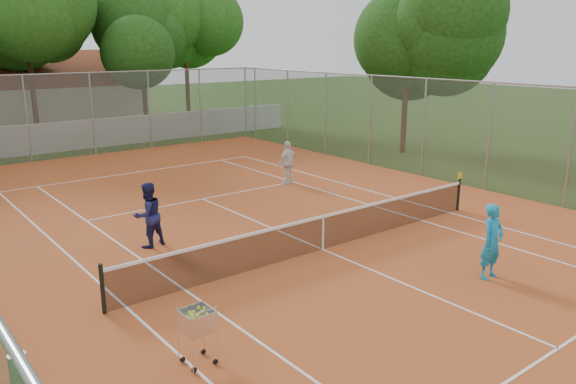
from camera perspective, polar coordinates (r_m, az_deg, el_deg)
ground at (r=15.09m, az=3.54°, el=-5.93°), size 120.00×120.00×0.00m
court_pad at (r=15.09m, az=3.54°, el=-5.89°), size 18.00×34.00×0.02m
court_lines at (r=15.08m, az=3.54°, el=-5.85°), size 10.98×23.78×0.01m
tennis_net at (r=14.92m, az=3.57°, el=-4.10°), size 11.88×0.10×0.98m
perimeter_fence at (r=14.51m, az=3.66°, el=1.48°), size 18.00×34.00×4.00m
boundary_wall at (r=31.32m, az=-20.28°, el=5.49°), size 26.00×0.30×1.50m
tropical_trees at (r=33.85m, az=-22.58°, el=13.16°), size 29.00×19.00×10.00m
player_near at (r=13.85m, az=20.02°, el=-4.76°), size 0.66×0.43×1.79m
player_far_left at (r=15.48m, az=-14.03°, el=-2.28°), size 0.98×0.83×1.77m
player_far_right at (r=21.91m, az=0.02°, el=3.03°), size 1.02×0.51×1.68m
ball_hopper at (r=9.92m, az=-9.16°, el=-14.14°), size 0.65×0.65×1.10m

